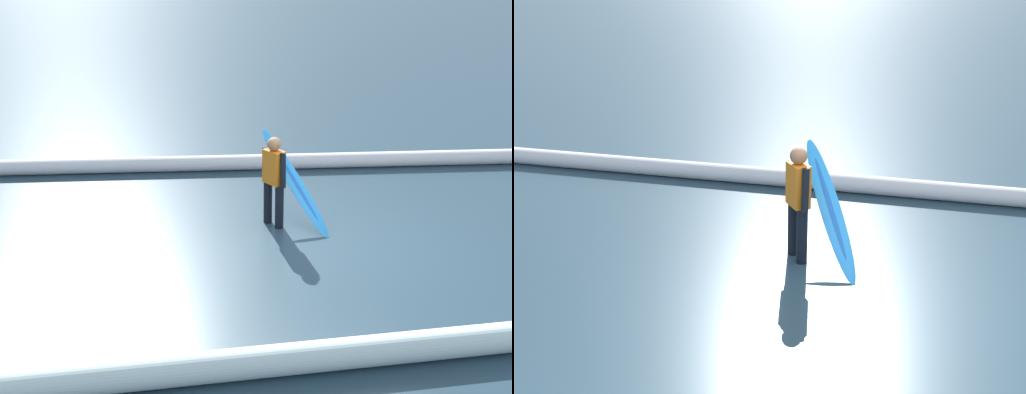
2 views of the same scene
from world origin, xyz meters
TOP-DOWN VIEW (x-y plane):
  - ground_plane at (0.00, 0.00)m, footprint 142.61×142.61m
  - surfer at (0.79, -0.92)m, footprint 0.35×0.49m
  - surfboard at (0.42, -1.16)m, footprint 1.08×1.83m
  - wave_crest_foreground at (0.35, -3.54)m, footprint 20.77×1.38m

SIDE VIEW (x-z plane):
  - ground_plane at x=0.00m, z-range 0.00..0.00m
  - wave_crest_foreground at x=0.35m, z-range 0.00..0.30m
  - surfboard at x=0.42m, z-range -0.01..1.30m
  - surfer at x=0.79m, z-range 0.09..1.58m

